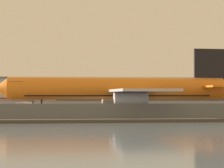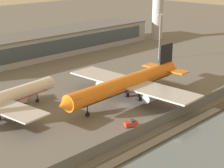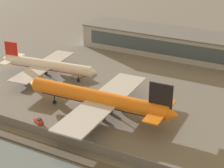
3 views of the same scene
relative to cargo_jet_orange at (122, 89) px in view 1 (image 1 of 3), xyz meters
name	(u,v)px [view 1 (image 1 of 3)]	position (x,y,z in m)	size (l,w,h in m)	color
ground_plane	(106,116)	(-3.48, -1.78, -5.35)	(500.00, 500.00, 0.00)	#66635E
shoreline_seawall	(118,121)	(-3.48, -22.28, -5.10)	(320.00, 3.00, 0.50)	#474238
perimeter_fence	(115,112)	(-3.48, -17.78, -3.97)	(280.00, 0.10, 2.75)	slate
cargo_jet_orange	(122,89)	(0.00, 0.00, 0.00)	(49.79, 42.80, 14.02)	orange
baggage_tug	(58,115)	(-12.75, -12.86, -4.54)	(3.58, 2.84, 1.80)	red
ops_van	(25,107)	(-21.59, 21.92, -4.07)	(4.10, 5.60, 2.48)	white
terminal_building	(144,93)	(15.87, 62.61, -0.29)	(112.31, 18.54, 10.10)	#9EA3AD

